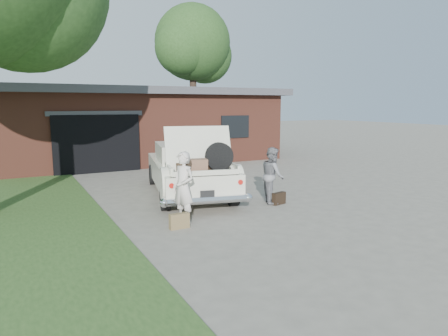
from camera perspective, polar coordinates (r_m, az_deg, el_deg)
name	(u,v)px	position (r m, az deg, el deg)	size (l,w,h in m)	color
ground	(236,220)	(9.09, 1.80, -7.39)	(90.00, 90.00, 0.00)	gray
house	(136,124)	(19.78, -12.50, 6.21)	(12.80, 7.80, 3.30)	brown
tree_right	(194,47)	(26.95, -4.37, 16.84)	(5.57, 4.84, 8.95)	#38281E
sedan	(188,169)	(11.53, -5.09, -0.10)	(3.05, 5.39, 2.04)	beige
woman_left	(183,188)	(8.71, -5.82, -2.81)	(0.57, 0.38, 1.58)	silver
woman_right	(273,175)	(10.56, 6.95, -1.02)	(0.72, 0.56, 1.48)	slate
suitcase_left	(179,221)	(8.47, -6.41, -7.54)	(0.42, 0.13, 0.33)	olive
suitcase_right	(279,198)	(10.50, 7.85, -4.32)	(0.41, 0.13, 0.32)	black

